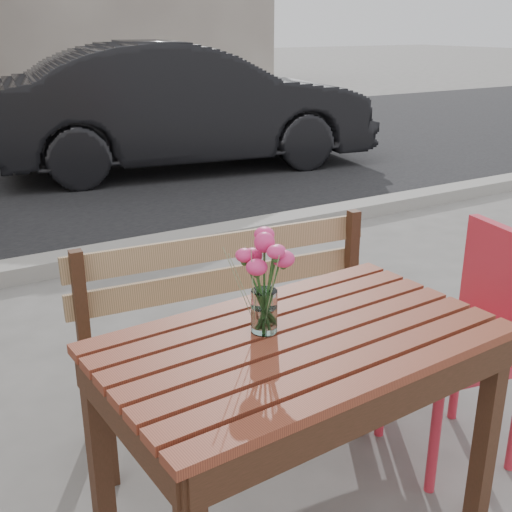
{
  "coord_description": "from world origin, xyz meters",
  "views": [
    {
      "loc": [
        -1.04,
        -1.47,
        1.7
      ],
      "look_at": [
        -0.07,
        0.14,
        1.02
      ],
      "focal_mm": 45.0,
      "sensor_mm": 36.0,
      "label": 1
    }
  ],
  "objects": [
    {
      "name": "parked_car",
      "position": [
        2.29,
        5.78,
        0.75
      ],
      "size": [
        4.77,
        2.29,
        1.51
      ],
      "primitive_type": "imported",
      "rotation": [
        0.0,
        0.0,
        1.41
      ],
      "color": "black",
      "rests_on": "ground"
    },
    {
      "name": "main_table",
      "position": [
        0.01,
        0.01,
        0.65
      ],
      "size": [
        1.3,
        0.81,
        0.78
      ],
      "rotation": [
        0.0,
        0.0,
        0.06
      ],
      "color": "maroon",
      "rests_on": "ground"
    },
    {
      "name": "red_chair",
      "position": [
        0.89,
        0.05,
        0.55
      ],
      "size": [
        0.55,
        0.55,
        0.96
      ],
      "rotation": [
        0.0,
        0.0,
        -1.76
      ],
      "color": "red",
      "rests_on": "ground"
    },
    {
      "name": "main_vase",
      "position": [
        -0.07,
        0.09,
        0.98
      ],
      "size": [
        0.18,
        0.18,
        0.33
      ],
      "color": "white",
      "rests_on": "main_table"
    },
    {
      "name": "street",
      "position": [
        0.0,
        5.06,
        0.03
      ],
      "size": [
        30.0,
        8.12,
        0.12
      ],
      "color": "black",
      "rests_on": "ground"
    },
    {
      "name": "main_bench",
      "position": [
        0.21,
        0.78,
        0.54
      ],
      "size": [
        1.46,
        0.55,
        0.89
      ],
      "rotation": [
        0.0,
        0.0,
        -0.09
      ],
      "color": "olive",
      "rests_on": "ground"
    }
  ]
}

